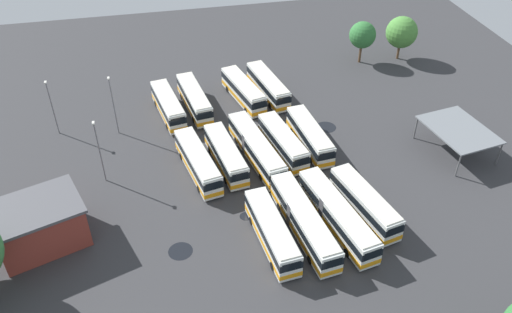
# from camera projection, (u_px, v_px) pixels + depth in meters

# --- Properties ---
(ground_plane) EXTENTS (108.95, 108.95, 0.00)m
(ground_plane) POSITION_uv_depth(u_px,v_px,m) (256.00, 159.00, 70.95)
(ground_plane) COLOR #333335
(bus_row0_slot0) EXTENTS (11.33, 4.44, 3.43)m
(bus_row0_slot0) POSITION_uv_depth(u_px,v_px,m) (168.00, 106.00, 78.30)
(bus_row0_slot0) COLOR silver
(bus_row0_slot0) RESTS_ON ground_plane
(bus_row0_slot1) EXTENTS (11.99, 4.19, 3.43)m
(bus_row0_slot1) POSITION_uv_depth(u_px,v_px,m) (194.00, 99.00, 79.81)
(bus_row0_slot1) COLOR silver
(bus_row0_slot1) RESTS_ON ground_plane
(bus_row0_slot3) EXTENTS (11.81, 5.12, 3.43)m
(bus_row0_slot3) POSITION_uv_depth(u_px,v_px,m) (243.00, 91.00, 81.81)
(bus_row0_slot3) COLOR silver
(bus_row0_slot3) RESTS_ON ground_plane
(bus_row0_slot4) EXTENTS (12.06, 4.56, 3.43)m
(bus_row0_slot4) POSITION_uv_depth(u_px,v_px,m) (268.00, 86.00, 83.00)
(bus_row0_slot4) COLOR silver
(bus_row0_slot4) RESTS_ON ground_plane
(bus_row1_slot0) EXTENTS (12.20, 4.82, 3.43)m
(bus_row1_slot0) POSITION_uv_depth(u_px,v_px,m) (198.00, 162.00, 67.48)
(bus_row1_slot0) COLOR silver
(bus_row1_slot0) RESTS_ON ground_plane
(bus_row1_slot1) EXTENTS (11.46, 4.18, 3.43)m
(bus_row1_slot1) POSITION_uv_depth(u_px,v_px,m) (226.00, 155.00, 68.65)
(bus_row1_slot1) COLOR silver
(bus_row1_slot1) RESTS_ON ground_plane
(bus_row1_slot2) EXTENTS (14.46, 5.07, 3.43)m
(bus_row1_slot2) POSITION_uv_depth(u_px,v_px,m) (256.00, 148.00, 69.85)
(bus_row1_slot2) COLOR silver
(bus_row1_slot2) RESTS_ON ground_plane
(bus_row1_slot3) EXTENTS (11.38, 4.52, 3.43)m
(bus_row1_slot3) POSITION_uv_depth(u_px,v_px,m) (283.00, 142.00, 70.92)
(bus_row1_slot3) COLOR silver
(bus_row1_slot3) RESTS_ON ground_plane
(bus_row1_slot4) EXTENTS (11.52, 3.62, 3.43)m
(bus_row1_slot4) POSITION_uv_depth(u_px,v_px,m) (310.00, 136.00, 72.11)
(bus_row1_slot4) COLOR silver
(bus_row1_slot4) RESTS_ON ground_plane
(bus_row2_slot1) EXTENTS (11.80, 3.78, 3.43)m
(bus_row2_slot1) POSITION_uv_depth(u_px,v_px,m) (272.00, 232.00, 57.58)
(bus_row2_slot1) COLOR silver
(bus_row2_slot1) RESTS_ON ground_plane
(bus_row2_slot2) EXTENTS (14.44, 4.36, 3.43)m
(bus_row2_slot2) POSITION_uv_depth(u_px,v_px,m) (304.00, 221.00, 58.93)
(bus_row2_slot2) COLOR silver
(bus_row2_slot2) RESTS_ON ground_plane
(bus_row2_slot3) EXTENTS (14.46, 5.19, 3.43)m
(bus_row2_slot3) POSITION_uv_depth(u_px,v_px,m) (337.00, 215.00, 59.71)
(bus_row2_slot3) COLOR silver
(bus_row2_slot3) RESTS_ON ground_plane
(bus_row2_slot4) EXTENTS (11.63, 4.95, 3.43)m
(bus_row2_slot4) POSITION_uv_depth(u_px,v_px,m) (365.00, 203.00, 61.29)
(bus_row2_slot4) COLOR silver
(bus_row2_slot4) RESTS_ON ground_plane
(depot_building) EXTENTS (9.79, 11.26, 5.26)m
(depot_building) POSITION_uv_depth(u_px,v_px,m) (39.00, 224.00, 57.31)
(depot_building) COLOR maroon
(depot_building) RESTS_ON ground_plane
(maintenance_shelter) EXTENTS (10.74, 8.63, 3.66)m
(maintenance_shelter) POSITION_uv_depth(u_px,v_px,m) (459.00, 130.00, 70.27)
(maintenance_shelter) COLOR slate
(maintenance_shelter) RESTS_ON ground_plane
(lamp_post_by_building) EXTENTS (0.56, 0.28, 8.91)m
(lamp_post_by_building) POSITION_uv_depth(u_px,v_px,m) (99.00, 150.00, 64.42)
(lamp_post_by_building) COLOR slate
(lamp_post_by_building) RESTS_ON ground_plane
(lamp_post_far_corner) EXTENTS (0.56, 0.28, 8.98)m
(lamp_post_far_corner) POSITION_uv_depth(u_px,v_px,m) (113.00, 104.00, 72.87)
(lamp_post_far_corner) COLOR slate
(lamp_post_far_corner) RESTS_ON ground_plane
(lamp_post_mid_lot) EXTENTS (0.56, 0.28, 8.39)m
(lamp_post_mid_lot) POSITION_uv_depth(u_px,v_px,m) (52.00, 106.00, 73.02)
(lamp_post_mid_lot) COLOR slate
(lamp_post_mid_lot) RESTS_ON ground_plane
(tree_north_edge) EXTENTS (4.58, 4.58, 7.41)m
(tree_north_edge) POSITION_uv_depth(u_px,v_px,m) (363.00, 35.00, 90.30)
(tree_north_edge) COLOR brown
(tree_north_edge) RESTS_ON ground_plane
(tree_northeast) EXTENTS (5.47, 5.47, 7.74)m
(tree_northeast) POSITION_uv_depth(u_px,v_px,m) (402.00, 32.00, 91.45)
(tree_northeast) COLOR brown
(tree_northeast) RESTS_ON ground_plane
(puddle_near_shelter) EXTENTS (1.73, 1.73, 0.01)m
(puddle_near_shelter) POSITION_uv_depth(u_px,v_px,m) (309.00, 120.00, 78.46)
(puddle_near_shelter) COLOR black
(puddle_near_shelter) RESTS_ON ground_plane
(puddle_between_rows) EXTENTS (1.50, 1.50, 0.01)m
(puddle_between_rows) POSITION_uv_depth(u_px,v_px,m) (246.00, 216.00, 62.11)
(puddle_between_rows) COLOR black
(puddle_between_rows) RESTS_ON ground_plane
(puddle_centre_drain) EXTENTS (2.72, 2.72, 0.01)m
(puddle_centre_drain) POSITION_uv_depth(u_px,v_px,m) (181.00, 251.00, 57.73)
(puddle_centre_drain) COLOR black
(puddle_centre_drain) RESTS_ON ground_plane
(puddle_front_lane) EXTENTS (2.98, 2.98, 0.01)m
(puddle_front_lane) POSITION_uv_depth(u_px,v_px,m) (326.00, 127.00, 76.97)
(puddle_front_lane) COLOR black
(puddle_front_lane) RESTS_ON ground_plane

